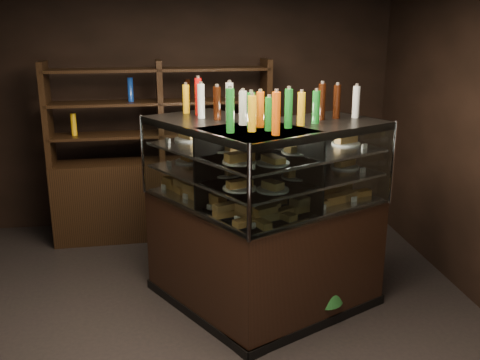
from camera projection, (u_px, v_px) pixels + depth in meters
ground at (190, 328)px, 4.32m from camera, size 5.00×5.00×0.00m
room_shell at (183, 86)px, 3.78m from camera, size 5.02×5.02×3.01m
display_case at (260, 251)px, 4.47m from camera, size 2.08×1.66×1.62m
food_display at (261, 178)px, 4.28m from camera, size 1.63×1.24×0.49m
bottles_top at (262, 106)px, 4.13m from camera, size 1.45×1.09×0.30m
potted_conifer at (324, 275)px, 4.36m from camera, size 0.32×0.32×0.69m
back_shelving at (163, 185)px, 6.08m from camera, size 2.45×0.57×2.00m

